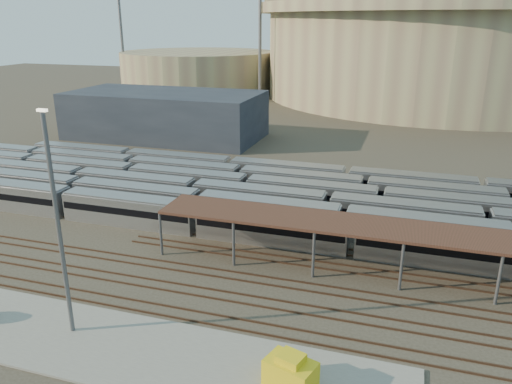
{
  "coord_description": "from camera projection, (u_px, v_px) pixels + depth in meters",
  "views": [
    {
      "loc": [
        17.3,
        -43.76,
        24.94
      ],
      "look_at": [
        -0.32,
        12.0,
        4.69
      ],
      "focal_mm": 35.0,
      "sensor_mm": 36.0,
      "label": 1
    }
  ],
  "objects": [
    {
      "name": "subway_trains",
      "position": [
        262.0,
        196.0,
        69.04
      ],
      "size": [
        128.94,
        23.9,
        3.6
      ],
      "color": "silver",
      "rests_on": "ground"
    },
    {
      "name": "floodlight_3",
      "position": [
        347.0,
        31.0,
        192.77
      ],
      "size": [
        4.0,
        1.0,
        38.4
      ],
      "color": "#59595E",
      "rests_on": "ground"
    },
    {
      "name": "floodlight_1",
      "position": [
        121.0,
        32.0,
        178.09
      ],
      "size": [
        4.0,
        1.0,
        38.4
      ],
      "color": "#59595E",
      "rests_on": "ground"
    },
    {
      "name": "floodlight_0",
      "position": [
        260.0,
        34.0,
        153.42
      ],
      "size": [
        4.0,
        1.0,
        38.4
      ],
      "color": "#59595E",
      "rests_on": "ground"
    },
    {
      "name": "empty_tracks",
      "position": [
        206.0,
        292.0,
        47.98
      ],
      "size": [
        170.0,
        9.62,
        0.18
      ],
      "color": "#4C3323",
      "rests_on": "ground"
    },
    {
      "name": "apron",
      "position": [
        101.0,
        344.0,
        40.39
      ],
      "size": [
        50.0,
        9.0,
        0.2
      ],
      "primitive_type": "cube",
      "color": "gray",
      "rests_on": "ground"
    },
    {
      "name": "inspection_shed",
      "position": [
        451.0,
        238.0,
        48.22
      ],
      "size": [
        60.3,
        6.0,
        5.3
      ],
      "color": "#59595E",
      "rests_on": "ground"
    },
    {
      "name": "service_building",
      "position": [
        165.0,
        115.0,
        110.4
      ],
      "size": [
        42.0,
        20.0,
        10.0
      ],
      "primitive_type": "cube",
      "color": "#1E232D",
      "rests_on": "ground"
    },
    {
      "name": "yard_light_pole",
      "position": [
        58.0,
        227.0,
        38.92
      ],
      "size": [
        0.81,
        0.36,
        18.66
      ],
      "color": "#59595E",
      "rests_on": "apron"
    },
    {
      "name": "stadium",
      "position": [
        444.0,
        47.0,
        166.15
      ],
      "size": [
        124.0,
        124.0,
        32.5
      ],
      "color": "#978E66",
      "rests_on": "ground"
    },
    {
      "name": "ground",
      "position": [
        225.0,
        270.0,
        52.51
      ],
      "size": [
        420.0,
        420.0,
        0.0
      ],
      "primitive_type": "plane",
      "color": "#383026",
      "rests_on": "ground"
    },
    {
      "name": "secondary_arena",
      "position": [
        198.0,
        71.0,
        184.45
      ],
      "size": [
        56.0,
        56.0,
        14.0
      ],
      "primitive_type": "cylinder",
      "color": "#978E66",
      "rests_on": "ground"
    },
    {
      "name": "yellow_equipment",
      "position": [
        290.0,
        375.0,
        35.1
      ],
      "size": [
        4.01,
        3.15,
        2.19
      ],
      "primitive_type": "cube",
      "rotation": [
        0.0,
        0.0,
        -0.31
      ],
      "color": "gold",
      "rests_on": "apron"
    }
  ]
}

